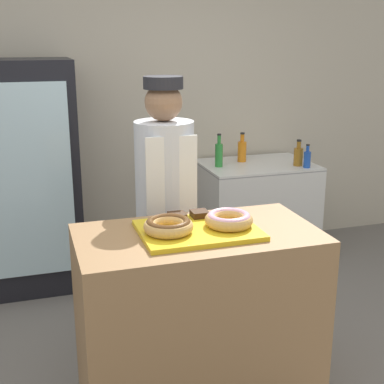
{
  "coord_description": "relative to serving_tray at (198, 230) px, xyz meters",
  "views": [
    {
      "loc": [
        -0.77,
        -2.34,
        1.87
      ],
      "look_at": [
        0.0,
        0.1,
        1.13
      ],
      "focal_mm": 50.0,
      "sensor_mm": 36.0,
      "label": 1
    }
  ],
  "objects": [
    {
      "name": "baker_person",
      "position": [
        -0.0,
        0.64,
        -0.08
      ],
      "size": [
        0.35,
        0.35,
        1.66
      ],
      "color": "#4C4C51",
      "rests_on": "ground_plane"
    },
    {
      "name": "beverage_fridge",
      "position": [
        -0.77,
        1.72,
        -0.1
      ],
      "size": [
        0.72,
        0.62,
        1.73
      ],
      "color": "black",
      "rests_on": "ground_plane"
    },
    {
      "name": "brownie_back_left",
      "position": [
        -0.06,
        0.16,
        0.03
      ],
      "size": [
        0.09,
        0.09,
        0.03
      ],
      "color": "#382111",
      "rests_on": "serving_tray"
    },
    {
      "name": "bottle_orange",
      "position": [
        1.0,
        1.85,
        -0.03
      ],
      "size": [
        0.08,
        0.08,
        0.25
      ],
      "color": "orange",
      "rests_on": "chest_freezer"
    },
    {
      "name": "brownie_back_right",
      "position": [
        0.06,
        0.16,
        0.03
      ],
      "size": [
        0.09,
        0.09,
        0.03
      ],
      "color": "#382111",
      "rests_on": "serving_tray"
    },
    {
      "name": "wall_back",
      "position": [
        0.0,
        2.13,
        0.39
      ],
      "size": [
        8.0,
        0.06,
        2.7
      ],
      "color": "#BCB29E",
      "rests_on": "ground_plane"
    },
    {
      "name": "serving_tray",
      "position": [
        0.0,
        0.0,
        0.0
      ],
      "size": [
        0.57,
        0.43,
        0.02
      ],
      "color": "yellow",
      "rests_on": "display_counter"
    },
    {
      "name": "chest_freezer",
      "position": [
        1.1,
        1.73,
        -0.54
      ],
      "size": [
        0.94,
        0.68,
        0.84
      ],
      "color": "silver",
      "rests_on": "ground_plane"
    },
    {
      "name": "display_counter",
      "position": [
        0.0,
        0.0,
        -0.49
      ],
      "size": [
        1.2,
        0.64,
        0.95
      ],
      "color": "#997047",
      "rests_on": "ground_plane"
    },
    {
      "name": "donut_chocolate_glaze",
      "position": [
        -0.15,
        -0.02,
        0.05
      ],
      "size": [
        0.24,
        0.24,
        0.07
      ],
      "color": "tan",
      "rests_on": "serving_tray"
    },
    {
      "name": "bottle_blue",
      "position": [
        1.43,
        1.48,
        -0.05
      ],
      "size": [
        0.06,
        0.06,
        0.2
      ],
      "color": "#1E4CB2",
      "rests_on": "chest_freezer"
    },
    {
      "name": "bottle_amber",
      "position": [
        1.39,
        1.56,
        -0.04
      ],
      "size": [
        0.08,
        0.08,
        0.22
      ],
      "color": "#99661E",
      "rests_on": "chest_freezer"
    },
    {
      "name": "donut_light_glaze",
      "position": [
        0.15,
        -0.02,
        0.05
      ],
      "size": [
        0.24,
        0.24,
        0.07
      ],
      "color": "tan",
      "rests_on": "serving_tray"
    },
    {
      "name": "bottle_green",
      "position": [
        0.74,
        1.73,
        -0.02
      ],
      "size": [
        0.06,
        0.06,
        0.28
      ],
      "color": "#2D8C38",
      "rests_on": "chest_freezer"
    }
  ]
}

